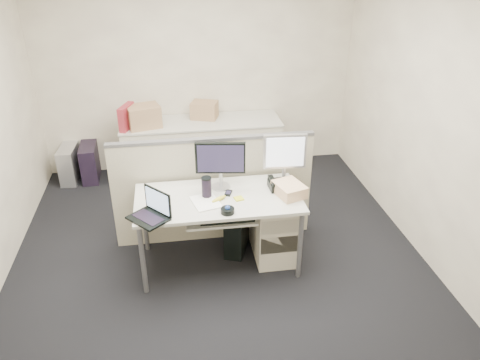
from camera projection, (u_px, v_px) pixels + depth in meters
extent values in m
cube|color=black|center=(220.00, 262.00, 4.58)|extent=(4.00, 4.50, 0.01)
cube|color=#EFE7CA|center=(197.00, 67.00, 5.91)|extent=(4.00, 0.02, 2.70)
cube|color=#EFE7CA|center=(275.00, 332.00, 1.98)|extent=(4.00, 0.02, 2.70)
cube|color=#EFE7CA|center=(437.00, 121.00, 4.22)|extent=(0.02, 4.50, 2.70)
cube|color=#B3B2A9|center=(218.00, 199.00, 4.24)|extent=(1.50, 0.75, 0.03)
cylinder|color=slate|center=(143.00, 260.00, 4.04)|extent=(0.04, 0.04, 0.70)
cylinder|color=slate|center=(145.00, 220.00, 4.60)|extent=(0.04, 0.04, 0.70)
cylinder|color=slate|center=(300.00, 245.00, 4.23)|extent=(0.04, 0.04, 0.70)
cylinder|color=slate|center=(283.00, 208.00, 4.79)|extent=(0.04, 0.04, 0.70)
cube|color=#B3B2A9|center=(221.00, 218.00, 4.13)|extent=(0.62, 0.32, 0.02)
cube|color=beige|center=(275.00, 226.00, 4.54)|extent=(0.40, 0.55, 0.65)
cube|color=#A69F89|center=(214.00, 191.00, 4.71)|extent=(2.00, 0.06, 1.10)
cube|color=beige|center=(202.00, 149.00, 6.10)|extent=(2.00, 0.60, 0.72)
cube|color=black|center=(220.00, 166.00, 4.29)|extent=(0.48, 0.24, 0.46)
cube|color=#B7B7BC|center=(284.00, 160.00, 4.37)|extent=(0.42, 0.23, 0.49)
cube|color=black|center=(147.00, 207.00, 3.85)|extent=(0.39, 0.40, 0.24)
cylinder|color=black|center=(228.00, 211.00, 3.99)|extent=(0.12, 0.12, 0.05)
cube|color=black|center=(281.00, 185.00, 4.37)|extent=(0.23, 0.19, 0.07)
cube|color=white|center=(206.00, 202.00, 4.15)|extent=(0.28, 0.33, 0.01)
cube|color=yellow|center=(239.00, 199.00, 4.20)|extent=(0.09, 0.09, 0.01)
cylinder|color=black|center=(207.00, 188.00, 4.20)|extent=(0.09, 0.09, 0.19)
ellipsoid|color=yellow|center=(219.00, 199.00, 4.17)|extent=(0.16, 0.13, 0.04)
cube|color=black|center=(228.00, 193.00, 4.29)|extent=(0.09, 0.12, 0.01)
cube|color=#DBAF81|center=(289.00, 189.00, 4.26)|extent=(0.30, 0.35, 0.11)
cube|color=black|center=(227.00, 218.00, 4.09)|extent=(0.48, 0.18, 0.03)
cube|color=black|center=(237.00, 231.00, 4.68)|extent=(0.31, 0.47, 0.41)
cube|color=black|center=(90.00, 162.00, 6.05)|extent=(0.22, 0.50, 0.46)
cube|color=#B7B7BC|center=(70.00, 163.00, 6.01)|extent=(0.22, 0.50, 0.45)
cube|color=tan|center=(144.00, 117.00, 5.70)|extent=(0.45, 0.38, 0.29)
cube|color=tan|center=(204.00, 111.00, 5.99)|extent=(0.38, 0.34, 0.23)
cube|color=#9E2833|center=(127.00, 118.00, 5.64)|extent=(0.19, 0.34, 0.31)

